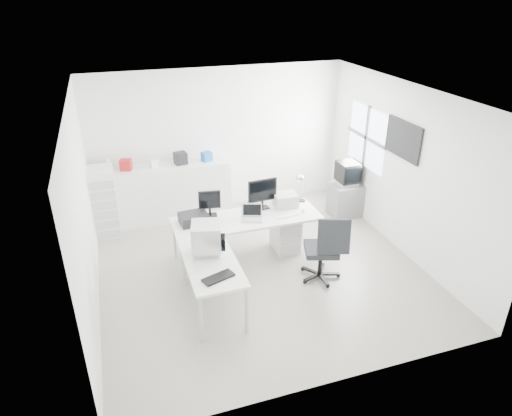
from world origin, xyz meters
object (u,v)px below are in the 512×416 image
object	(u,v)px
drawer_pedestal	(285,234)
laser_printer	(285,200)
side_desk	(212,285)
crt_monitor	(206,239)
laptop	(252,214)
main_desk	(247,238)
lcd_monitor_small	(210,204)
crt_tv	(348,174)
filing_cabinet	(105,202)
sideboard	(173,192)
office_chair	(321,246)
inkjet_printer	(194,218)
lcd_monitor_large	(262,194)
tv_cabinet	(346,200)

from	to	relation	value
drawer_pedestal	laser_printer	world-z (taller)	laser_printer
side_desk	crt_monitor	xyz separation A→B (m)	(0.00, 0.25, 0.60)
drawer_pedestal	laptop	xyz separation A→B (m)	(-0.65, -0.15, 0.56)
main_desk	laptop	world-z (taller)	laptop
drawer_pedestal	lcd_monitor_small	world-z (taller)	lcd_monitor_small
crt_tv	filing_cabinet	size ratio (longest dim) A/B	0.39
sideboard	side_desk	bearing A→B (deg)	-88.45
filing_cabinet	laptop	bearing A→B (deg)	-37.06
main_desk	office_chair	bearing A→B (deg)	-45.22
lcd_monitor_small	crt_tv	distance (m)	2.94
crt_tv	filing_cabinet	world-z (taller)	filing_cabinet
lcd_monitor_small	filing_cabinet	size ratio (longest dim) A/B	0.35
inkjet_printer	lcd_monitor_large	xyz separation A→B (m)	(1.20, 0.15, 0.18)
side_desk	inkjet_printer	size ratio (longest dim) A/B	3.19
laser_printer	laptop	bearing A→B (deg)	-152.87
office_chair	crt_tv	bearing A→B (deg)	70.21
crt_tv	filing_cabinet	distance (m)	4.56
office_chair	sideboard	world-z (taller)	office_chair
inkjet_printer	filing_cabinet	bearing A→B (deg)	127.02
crt_tv	side_desk	bearing A→B (deg)	-147.77
drawer_pedestal	sideboard	xyz separation A→B (m)	(-1.63, 1.80, 0.25)
main_desk	laser_printer	distance (m)	0.92
main_desk	laptop	distance (m)	0.50
main_desk	crt_monitor	xyz separation A→B (m)	(-0.85, -0.85, 0.60)
lcd_monitor_small	lcd_monitor_large	xyz separation A→B (m)	(0.90, 0.00, 0.04)
crt_tv	laptop	bearing A→B (deg)	-156.28
lcd_monitor_large	tv_cabinet	xyz separation A→B (m)	(1.96, 0.64, -0.69)
sideboard	crt_tv	bearing A→B (deg)	-16.43
laser_printer	filing_cabinet	size ratio (longest dim) A/B	0.30
main_desk	lcd_monitor_large	size ratio (longest dim) A/B	4.57
side_desk	filing_cabinet	xyz separation A→B (m)	(-1.34, 2.69, 0.26)
office_chair	side_desk	bearing A→B (deg)	-155.82
main_desk	lcd_monitor_large	bearing A→B (deg)	35.54
laser_printer	filing_cabinet	world-z (taller)	filing_cabinet
filing_cabinet	main_desk	bearing A→B (deg)	-36.00
office_chair	drawer_pedestal	bearing A→B (deg)	120.18
office_chair	sideboard	bearing A→B (deg)	141.70
lcd_monitor_large	drawer_pedestal	bearing A→B (deg)	-34.51
main_desk	crt_monitor	distance (m)	1.34
crt_tv	sideboard	xyz separation A→B (m)	(-3.24, 0.96, -0.33)
drawer_pedestal	lcd_monitor_large	world-z (taller)	lcd_monitor_large
crt_tv	crt_monitor	bearing A→B (deg)	-151.12
side_desk	tv_cabinet	size ratio (longest dim) A/B	2.14
lcd_monitor_large	laser_printer	size ratio (longest dim) A/B	1.36
main_desk	inkjet_printer	bearing A→B (deg)	173.29
main_desk	lcd_monitor_small	size ratio (longest dim) A/B	5.39
lcd_monitor_large	office_chair	world-z (taller)	lcd_monitor_large
tv_cabinet	crt_tv	world-z (taller)	crt_tv
lcd_monitor_small	office_chair	size ratio (longest dim) A/B	0.40
side_desk	lcd_monitor_small	size ratio (longest dim) A/B	3.15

